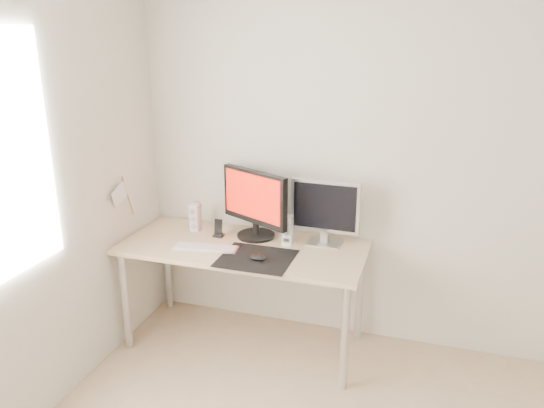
# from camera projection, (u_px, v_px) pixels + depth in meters

# --- Properties ---
(wall_back) EXTENTS (3.50, 0.00, 3.50)m
(wall_back) POSITION_uv_depth(u_px,v_px,m) (399.00, 166.00, 3.38)
(wall_back) COLOR silver
(wall_back) RESTS_ON ground
(mousepad) EXTENTS (0.45, 0.40, 0.00)m
(mousepad) POSITION_uv_depth(u_px,v_px,m) (256.00, 258.00, 3.28)
(mousepad) COLOR black
(mousepad) RESTS_ON desk
(mouse) EXTENTS (0.10, 0.06, 0.04)m
(mouse) POSITION_uv_depth(u_px,v_px,m) (258.00, 258.00, 3.24)
(mouse) COLOR black
(mouse) RESTS_ON mousepad
(desk) EXTENTS (1.60, 0.70, 0.73)m
(desk) POSITION_uv_depth(u_px,v_px,m) (244.00, 256.00, 3.50)
(desk) COLOR #D1B587
(desk) RESTS_ON ground
(main_monitor) EXTENTS (0.51, 0.35, 0.47)m
(main_monitor) POSITION_uv_depth(u_px,v_px,m) (255.00, 201.00, 3.54)
(main_monitor) COLOR black
(main_monitor) RESTS_ON desk
(second_monitor) EXTENTS (0.45, 0.17, 0.43)m
(second_monitor) POSITION_uv_depth(u_px,v_px,m) (325.00, 210.00, 3.42)
(second_monitor) COLOR silver
(second_monitor) RESTS_ON desk
(speaker_left) EXTENTS (0.06, 0.08, 0.19)m
(speaker_left) POSITION_uv_depth(u_px,v_px,m) (195.00, 217.00, 3.70)
(speaker_left) COLOR white
(speaker_left) RESTS_ON desk
(speaker_right) EXTENTS (0.06, 0.08, 0.19)m
(speaker_right) POSITION_uv_depth(u_px,v_px,m) (288.00, 230.00, 3.47)
(speaker_right) COLOR white
(speaker_right) RESTS_ON desk
(keyboard) EXTENTS (0.43, 0.17, 0.02)m
(keyboard) POSITION_uv_depth(u_px,v_px,m) (206.00, 248.00, 3.42)
(keyboard) COLOR silver
(keyboard) RESTS_ON desk
(phone_dock) EXTENTS (0.07, 0.06, 0.12)m
(phone_dock) POSITION_uv_depth(u_px,v_px,m) (219.00, 231.00, 3.61)
(phone_dock) COLOR black
(phone_dock) RESTS_ON desk
(pennant) EXTENTS (0.01, 0.23, 0.29)m
(pennant) POSITION_uv_depth(u_px,v_px,m) (122.00, 194.00, 3.47)
(pennant) COLOR #A57F54
(pennant) RESTS_ON wall_left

